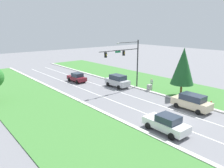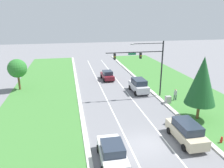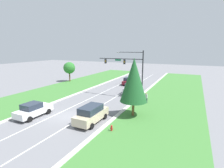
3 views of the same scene
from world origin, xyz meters
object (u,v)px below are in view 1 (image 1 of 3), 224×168
(traffic_signal_mast, at_px, (128,57))
(pedestrian, at_px, (152,83))
(utility_cabinet, at_px, (150,88))
(white_sedan, at_px, (166,123))
(burgundy_sedan, at_px, (77,77))
(fire_hydrant, at_px, (211,104))
(conifer_near_right_tree, at_px, (183,66))
(silver_suv, at_px, (118,81))
(champagne_suv, at_px, (192,102))

(traffic_signal_mast, bearing_deg, pedestrian, -30.84)
(utility_cabinet, bearing_deg, white_sedan, -132.94)
(traffic_signal_mast, relative_size, burgundy_sedan, 1.89)
(traffic_signal_mast, height_order, fire_hydrant, traffic_signal_mast)
(white_sedan, distance_m, conifer_near_right_tree, 13.09)
(silver_suv, bearing_deg, burgundy_sedan, 113.52)
(champagne_suv, height_order, utility_cabinet, champagne_suv)
(white_sedan, distance_m, pedestrian, 16.15)
(silver_suv, relative_size, champagne_suv, 0.93)
(fire_hydrant, bearing_deg, white_sedan, -176.59)
(burgundy_sedan, bearing_deg, white_sedan, -102.52)
(traffic_signal_mast, bearing_deg, champagne_suv, -91.10)
(white_sedan, bearing_deg, utility_cabinet, 48.09)
(white_sedan, xyz_separation_m, conifer_near_right_tree, (11.21, 5.64, 3.73))
(silver_suv, distance_m, white_sedan, 17.50)
(white_sedan, relative_size, pedestrian, 2.78)
(utility_cabinet, distance_m, fire_hydrant, 10.07)
(burgundy_sedan, height_order, champagne_suv, champagne_suv)
(fire_hydrant, bearing_deg, conifer_near_right_tree, 82.82)
(silver_suv, distance_m, pedestrian, 5.87)
(traffic_signal_mast, relative_size, utility_cabinet, 7.93)
(silver_suv, distance_m, fire_hydrant, 15.55)
(pedestrian, bearing_deg, fire_hydrant, 94.28)
(silver_suv, bearing_deg, white_sedan, -116.28)
(white_sedan, bearing_deg, pedestrian, 46.28)
(white_sedan, bearing_deg, traffic_signal_mast, 61.56)
(silver_suv, relative_size, fire_hydrant, 6.57)
(white_sedan, bearing_deg, burgundy_sedan, 81.63)
(champagne_suv, relative_size, utility_cabinet, 4.74)
(white_sedan, xyz_separation_m, utility_cabinet, (9.94, 10.68, -0.38))
(traffic_signal_mast, distance_m, conifer_near_right_tree, 8.78)
(champagne_suv, bearing_deg, silver_suv, 90.52)
(conifer_near_right_tree, bearing_deg, burgundy_sedan, 112.18)
(silver_suv, bearing_deg, pedestrian, -49.12)
(traffic_signal_mast, bearing_deg, burgundy_sedan, 111.05)
(champagne_suv, bearing_deg, burgundy_sedan, 99.65)
(pedestrian, bearing_deg, conifer_near_right_tree, 96.88)
(utility_cabinet, bearing_deg, conifer_near_right_tree, -75.78)
(silver_suv, xyz_separation_m, pedestrian, (3.93, -4.37, -0.16))
(conifer_near_right_tree, bearing_deg, pedestrian, 88.43)
(pedestrian, bearing_deg, traffic_signal_mast, -22.40)
(utility_cabinet, bearing_deg, champagne_suv, -105.22)
(silver_suv, height_order, conifer_near_right_tree, conifer_near_right_tree)
(traffic_signal_mast, relative_size, fire_hydrant, 11.76)
(champagne_suv, bearing_deg, fire_hydrant, -18.27)
(traffic_signal_mast, relative_size, silver_suv, 1.79)
(utility_cabinet, bearing_deg, burgundy_sedan, 115.08)
(utility_cabinet, bearing_deg, silver_suv, 115.76)
(traffic_signal_mast, height_order, conifer_near_right_tree, traffic_signal_mast)
(utility_cabinet, xyz_separation_m, fire_hydrant, (0.65, -10.05, -0.18))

